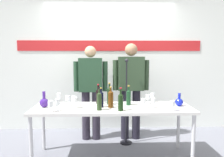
# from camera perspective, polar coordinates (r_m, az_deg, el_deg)

# --- Properties ---
(ground_plane) EXTENTS (10.00, 10.00, 0.00)m
(ground_plane) POSITION_cam_1_polar(r_m,az_deg,el_deg) (3.39, 0.10, -20.02)
(ground_plane) COLOR slate
(back_wall) EXTENTS (5.12, 0.11, 3.00)m
(back_wall) POSITION_cam_1_polar(r_m,az_deg,el_deg) (4.34, -0.56, 6.36)
(back_wall) COLOR white
(back_wall) RESTS_ON ground
(display_table) EXTENTS (2.26, 0.68, 0.76)m
(display_table) POSITION_cam_1_polar(r_m,az_deg,el_deg) (3.14, 0.10, -8.53)
(display_table) COLOR silver
(display_table) RESTS_ON ground
(decanter_blue_left) EXTENTS (0.13, 0.13, 0.23)m
(decanter_blue_left) POSITION_cam_1_polar(r_m,az_deg,el_deg) (3.23, -17.44, -5.96)
(decanter_blue_left) COLOR #432287
(decanter_blue_left) RESTS_ON display_table
(decanter_blue_right) EXTENTS (0.11, 0.11, 0.19)m
(decanter_blue_right) POSITION_cam_1_polar(r_m,az_deg,el_deg) (3.30, 17.27, -5.85)
(decanter_blue_right) COLOR #1421B5
(decanter_blue_right) RESTS_ON display_table
(presenter_left) EXTENTS (0.59, 0.22, 1.65)m
(presenter_left) POSITION_cam_1_polar(r_m,az_deg,el_deg) (3.79, -5.62, -2.24)
(presenter_left) COLOR #2C2734
(presenter_left) RESTS_ON ground
(presenter_right) EXTENTS (0.64, 0.22, 1.69)m
(presenter_right) POSITION_cam_1_polar(r_m,az_deg,el_deg) (3.81, 4.98, -1.58)
(presenter_right) COLOR black
(presenter_right) RESTS_ON ground
(wine_bottle_0) EXTENTS (0.07, 0.07, 0.29)m
(wine_bottle_0) POSITION_cam_1_polar(r_m,az_deg,el_deg) (3.21, 4.39, -4.82)
(wine_bottle_0) COLOR #163D20
(wine_bottle_0) RESTS_ON display_table
(wine_bottle_1) EXTENTS (0.07, 0.07, 0.30)m
(wine_bottle_1) POSITION_cam_1_polar(r_m,az_deg,el_deg) (3.31, -3.64, -4.46)
(wine_bottle_1) COLOR black
(wine_bottle_1) RESTS_ON display_table
(wine_bottle_2) EXTENTS (0.07, 0.07, 0.30)m
(wine_bottle_2) POSITION_cam_1_polar(r_m,az_deg,el_deg) (3.06, -0.34, -5.26)
(wine_bottle_2) COLOR #522C0B
(wine_bottle_2) RESTS_ON display_table
(wine_bottle_3) EXTENTS (0.07, 0.07, 0.31)m
(wine_bottle_3) POSITION_cam_1_polar(r_m,az_deg,el_deg) (2.89, 2.30, -6.00)
(wine_bottle_3) COLOR black
(wine_bottle_3) RESTS_ON display_table
(wine_bottle_4) EXTENTS (0.07, 0.07, 0.31)m
(wine_bottle_4) POSITION_cam_1_polar(r_m,az_deg,el_deg) (2.92, -3.39, -5.82)
(wine_bottle_4) COLOR #23361A
(wine_bottle_4) RESTS_ON display_table
(wine_bottle_5) EXTENTS (0.07, 0.07, 0.33)m
(wine_bottle_5) POSITION_cam_1_polar(r_m,az_deg,el_deg) (3.24, -0.71, -4.41)
(wine_bottle_5) COLOR #1B3118
(wine_bottle_5) RESTS_ON display_table
(wine_bottle_6) EXTENTS (0.07, 0.07, 0.28)m
(wine_bottle_6) POSITION_cam_1_polar(r_m,az_deg,el_deg) (3.08, -2.91, -5.34)
(wine_bottle_6) COLOR black
(wine_bottle_6) RESTS_ON display_table
(wine_glass_left_0) EXTENTS (0.07, 0.07, 0.17)m
(wine_glass_left_0) POSITION_cam_1_polar(r_m,az_deg,el_deg) (3.36, -13.76, -4.53)
(wine_glass_left_0) COLOR white
(wine_glass_left_0) RESTS_ON display_table
(wine_glass_left_1) EXTENTS (0.07, 0.07, 0.15)m
(wine_glass_left_1) POSITION_cam_1_polar(r_m,az_deg,el_deg) (3.08, -9.73, -5.61)
(wine_glass_left_1) COLOR white
(wine_glass_left_1) RESTS_ON display_table
(wine_glass_left_2) EXTENTS (0.07, 0.07, 0.15)m
(wine_glass_left_2) POSITION_cam_1_polar(r_m,az_deg,el_deg) (2.94, -15.92, -6.53)
(wine_glass_left_2) COLOR white
(wine_glass_left_2) RESTS_ON display_table
(wine_glass_left_3) EXTENTS (0.07, 0.07, 0.15)m
(wine_glass_left_3) POSITION_cam_1_polar(r_m,az_deg,el_deg) (3.24, -11.58, -5.13)
(wine_glass_left_3) COLOR white
(wine_glass_left_3) RESTS_ON display_table
(wine_glass_left_4) EXTENTS (0.07, 0.07, 0.16)m
(wine_glass_left_4) POSITION_cam_1_polar(r_m,az_deg,el_deg) (2.98, -14.18, -6.14)
(wine_glass_left_4) COLOR white
(wine_glass_left_4) RESTS_ON display_table
(wine_glass_left_5) EXTENTS (0.06, 0.06, 0.15)m
(wine_glass_left_5) POSITION_cam_1_polar(r_m,az_deg,el_deg) (3.17, -10.06, -5.39)
(wine_glass_left_5) COLOR white
(wine_glass_left_5) RESTS_ON display_table
(wine_glass_right_0) EXTENTS (0.06, 0.06, 0.14)m
(wine_glass_right_0) POSITION_cam_1_polar(r_m,az_deg,el_deg) (3.11, 10.78, -5.87)
(wine_glass_right_0) COLOR white
(wine_glass_right_0) RESTS_ON display_table
(wine_glass_right_1) EXTENTS (0.07, 0.07, 0.15)m
(wine_glass_right_1) POSITION_cam_1_polar(r_m,az_deg,el_deg) (3.43, 10.64, -4.45)
(wine_glass_right_1) COLOR white
(wine_glass_right_1) RESTS_ON display_table
(wine_glass_right_2) EXTENTS (0.07, 0.07, 0.14)m
(wine_glass_right_2) POSITION_cam_1_polar(r_m,az_deg,el_deg) (2.99, 15.65, -6.44)
(wine_glass_right_2) COLOR white
(wine_glass_right_2) RESTS_ON display_table
(wine_glass_right_3) EXTENTS (0.07, 0.07, 0.14)m
(wine_glass_right_3) POSITION_cam_1_polar(r_m,az_deg,el_deg) (3.32, 9.40, -4.84)
(wine_glass_right_3) COLOR white
(wine_glass_right_3) RESTS_ON display_table
(wine_glass_right_4) EXTENTS (0.06, 0.06, 0.14)m
(wine_glass_right_4) POSITION_cam_1_polar(r_m,az_deg,el_deg) (3.06, 8.25, -6.01)
(wine_glass_right_4) COLOR white
(wine_glass_right_4) RESTS_ON display_table
(microphone_stand) EXTENTS (0.20, 0.20, 1.44)m
(microphone_stand) POSITION_cam_1_polar(r_m,az_deg,el_deg) (3.69, 3.77, -9.86)
(microphone_stand) COLOR black
(microphone_stand) RESTS_ON ground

